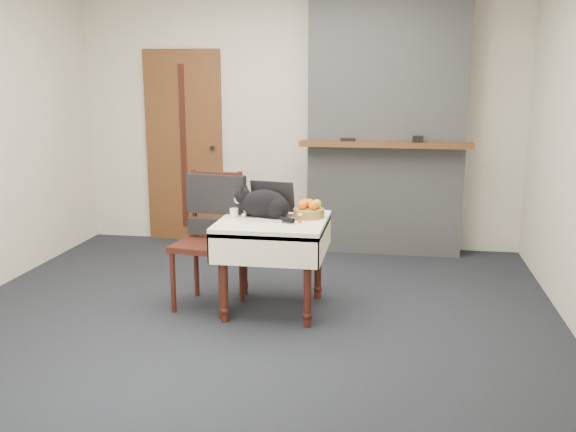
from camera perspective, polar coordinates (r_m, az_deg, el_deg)
name	(u,v)px	position (r m, az deg, el deg)	size (l,w,h in m)	color
ground	(256,309)	(4.92, -2.85, -8.29)	(4.50, 4.50, 0.00)	black
room_shell	(267,72)	(5.06, -1.91, 12.69)	(4.52, 4.01, 2.61)	beige
door	(184,147)	(6.87, -9.21, 6.09)	(0.82, 0.10, 2.00)	brown
chimney	(386,122)	(6.36, 8.73, 8.30)	(1.62, 0.48, 2.60)	gray
side_table	(273,234)	(4.75, -1.33, -1.63)	(0.78, 0.78, 0.70)	#3C1410
laptop	(268,208)	(4.81, -1.75, 0.72)	(0.39, 0.35, 0.26)	#B7B7BC
cat	(265,205)	(4.72, -2.03, 1.02)	(0.49, 0.29, 0.25)	black
cream_jar	(234,213)	(4.77, -4.82, 0.25)	(0.06, 0.06, 0.07)	white
pill_bottle	(300,218)	(4.60, 1.07, -0.18)	(0.03, 0.03, 0.07)	#9D5613
fruit_basket	(309,210)	(4.78, 1.88, 0.52)	(0.23, 0.23, 0.13)	olive
desk_clutter	(303,218)	(4.76, 1.37, -0.15)	(0.13, 0.01, 0.01)	black
chair	(213,220)	(4.92, -6.73, -0.37)	(0.53, 0.52, 1.03)	#3C1410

